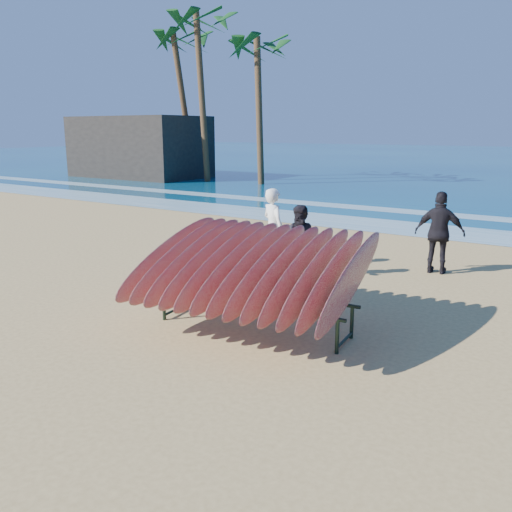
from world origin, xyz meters
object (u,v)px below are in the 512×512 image
(person_white, at_px, (273,228))
(person_dark_b, at_px, (440,233))
(building, at_px, (139,147))
(palm_left, at_px, (200,25))
(palm_right, at_px, (182,43))
(palm_mid, at_px, (259,50))
(person_dark_a, at_px, (302,242))
(surfboard_rack, at_px, (254,267))

(person_white, relative_size, person_dark_b, 1.01)
(person_dark_b, height_order, building, building)
(palm_left, distance_m, palm_right, 2.83)
(person_white, height_order, building, building)
(building, distance_m, palm_mid, 10.68)
(palm_left, bearing_deg, palm_mid, 8.21)
(person_dark_a, relative_size, building, 0.18)
(palm_left, xyz_separation_m, palm_right, (-2.47, 1.26, -0.60))
(person_dark_a, distance_m, building, 26.31)
(person_dark_a, xyz_separation_m, palm_right, (-17.62, 16.72, 7.33))
(person_dark_b, bearing_deg, person_dark_a, 34.55)
(person_white, distance_m, person_dark_b, 3.58)
(palm_left, bearing_deg, building, 174.86)
(surfboard_rack, distance_m, palm_mid, 23.46)
(person_dark_a, distance_m, palm_mid, 20.75)
(person_white, height_order, palm_mid, palm_mid)
(person_dark_b, distance_m, building, 27.01)
(person_dark_a, bearing_deg, palm_right, 116.64)
(surfboard_rack, xyz_separation_m, palm_mid, (-12.38, 18.95, 6.17))
(person_white, bearing_deg, palm_mid, -30.62)
(person_dark_a, distance_m, person_dark_b, 3.02)
(palm_left, bearing_deg, person_dark_a, -45.58)
(palm_mid, height_order, palm_right, palm_right)
(surfboard_rack, relative_size, person_dark_a, 2.24)
(person_white, relative_size, palm_left, 0.19)
(surfboard_rack, height_order, person_dark_b, person_dark_b)
(palm_left, relative_size, palm_right, 1.07)
(person_dark_a, xyz_separation_m, person_dark_b, (2.23, 2.03, 0.11))
(building, xyz_separation_m, palm_mid, (9.30, 0.00, 5.25))
(person_dark_a, relative_size, palm_right, 0.17)
(person_dark_a, height_order, building, building)
(building, height_order, palm_left, palm_left)
(person_dark_b, bearing_deg, surfboard_rack, 66.24)
(palm_left, xyz_separation_m, palm_mid, (3.58, 0.52, -1.54))
(person_dark_a, relative_size, palm_mid, 0.19)
(surfboard_rack, bearing_deg, palm_right, 127.09)
(surfboard_rack, bearing_deg, person_white, 111.41)
(palm_right, bearing_deg, person_dark_a, -43.50)
(surfboard_rack, bearing_deg, palm_left, 124.87)
(surfboard_rack, bearing_deg, person_dark_b, 68.04)
(surfboard_rack, xyz_separation_m, building, (-21.67, 18.95, 0.92))
(palm_mid, distance_m, palm_right, 6.16)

